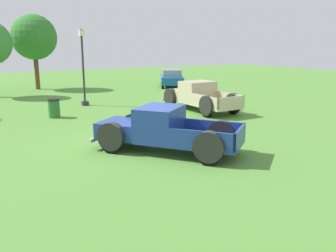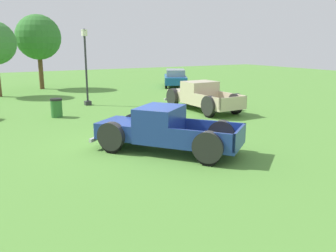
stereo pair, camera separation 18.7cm
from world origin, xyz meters
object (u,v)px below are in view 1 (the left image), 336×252
trash_can (54,108)px  oak_tree_west (34,37)px  pickup_truck_foreground (158,130)px  lamp_post_near (83,66)px  pickup_truck_behind_left (197,96)px  sedan_distant_a (172,78)px

trash_can → oak_tree_west: oak_tree_west is taller
trash_can → pickup_truck_foreground: bearing=-76.9°
lamp_post_near → oak_tree_west: bearing=95.4°
oak_tree_west → trash_can: bearing=-97.0°
pickup_truck_behind_left → trash_can: 7.67m
sedan_distant_a → trash_can: sedan_distant_a is taller
pickup_truck_behind_left → pickup_truck_foreground: bearing=-133.9°
pickup_truck_foreground → oak_tree_west: size_ratio=0.85×
pickup_truck_behind_left → trash_can: size_ratio=5.53×
sedan_distant_a → trash_can: (-11.95, -8.53, -0.30)m
oak_tree_west → pickup_truck_foreground: bearing=-89.3°
sedan_distant_a → oak_tree_west: size_ratio=0.81×
pickup_truck_foreground → sedan_distant_a: size_ratio=1.05×
pickup_truck_behind_left → sedan_distant_a: bearing=66.4°
lamp_post_near → oak_tree_west: size_ratio=0.76×
pickup_truck_behind_left → lamp_post_near: bearing=138.0°
sedan_distant_a → trash_can: 14.68m
pickup_truck_foreground → trash_can: 7.83m
sedan_distant_a → trash_can: bearing=-144.5°
pickup_truck_foreground → sedan_distant_a: 19.09m
pickup_truck_foreground → oak_tree_west: oak_tree_west is taller
pickup_truck_behind_left → trash_can: pickup_truck_behind_left is taller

